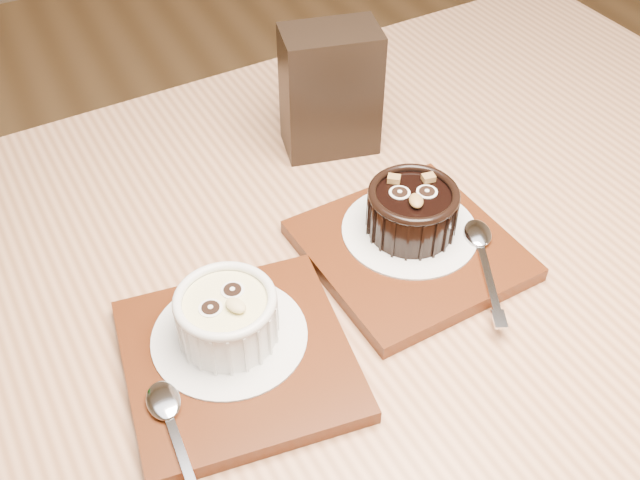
{
  "coord_description": "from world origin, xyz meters",
  "views": [
    {
      "loc": [
        -0.31,
        -0.28,
        1.25
      ],
      "look_at": [
        -0.11,
        0.13,
        0.81
      ],
      "focal_mm": 42.0,
      "sensor_mm": 36.0,
      "label": 1
    }
  ],
  "objects_px": {
    "tray_left": "(238,359)",
    "condiment_stand": "(330,91)",
    "ramekin_dark": "(412,209)",
    "ramekin_white": "(227,315)",
    "table": "(334,361)",
    "tray_right": "(410,250)"
  },
  "relations": [
    {
      "from": "ramekin_white",
      "to": "condiment_stand",
      "type": "bearing_deg",
      "value": 22.5
    },
    {
      "from": "ramekin_white",
      "to": "condiment_stand",
      "type": "distance_m",
      "value": 0.3
    },
    {
      "from": "table",
      "to": "condiment_stand",
      "type": "height_order",
      "value": "condiment_stand"
    },
    {
      "from": "tray_right",
      "to": "ramekin_white",
      "type": "bearing_deg",
      "value": -171.33
    },
    {
      "from": "ramekin_dark",
      "to": "tray_left",
      "type": "bearing_deg",
      "value": -139.06
    },
    {
      "from": "ramekin_dark",
      "to": "ramekin_white",
      "type": "bearing_deg",
      "value": -144.15
    },
    {
      "from": "tray_right",
      "to": "tray_left",
      "type": "bearing_deg",
      "value": -165.82
    },
    {
      "from": "tray_left",
      "to": "condiment_stand",
      "type": "height_order",
      "value": "condiment_stand"
    },
    {
      "from": "tray_left",
      "to": "tray_right",
      "type": "relative_size",
      "value": 1.0
    },
    {
      "from": "tray_right",
      "to": "ramekin_dark",
      "type": "bearing_deg",
      "value": 60.9
    },
    {
      "from": "ramekin_dark",
      "to": "table",
      "type": "bearing_deg",
      "value": -136.58
    },
    {
      "from": "tray_left",
      "to": "condiment_stand",
      "type": "distance_m",
      "value": 0.32
    },
    {
      "from": "table",
      "to": "ramekin_dark",
      "type": "distance_m",
      "value": 0.17
    },
    {
      "from": "ramekin_white",
      "to": "tray_right",
      "type": "height_order",
      "value": "ramekin_white"
    },
    {
      "from": "table",
      "to": "condiment_stand",
      "type": "relative_size",
      "value": 8.93
    },
    {
      "from": "table",
      "to": "ramekin_white",
      "type": "xyz_separation_m",
      "value": [
        -0.1,
        -0.01,
        0.13
      ]
    },
    {
      "from": "ramekin_dark",
      "to": "condiment_stand",
      "type": "height_order",
      "value": "condiment_stand"
    },
    {
      "from": "tray_right",
      "to": "condiment_stand",
      "type": "distance_m",
      "value": 0.2
    },
    {
      "from": "ramekin_white",
      "to": "tray_right",
      "type": "bearing_deg",
      "value": -16.25
    },
    {
      "from": "ramekin_white",
      "to": "ramekin_dark",
      "type": "xyz_separation_m",
      "value": [
        0.2,
        0.05,
        0.0
      ]
    },
    {
      "from": "tray_left",
      "to": "ramekin_dark",
      "type": "relative_size",
      "value": 2.12
    },
    {
      "from": "tray_right",
      "to": "ramekin_dark",
      "type": "relative_size",
      "value": 2.12
    }
  ]
}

